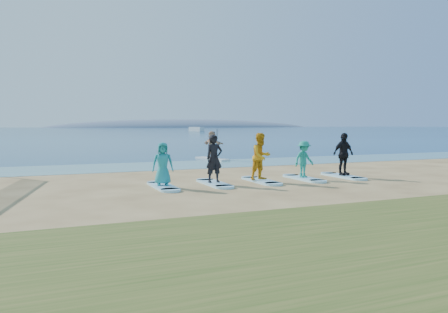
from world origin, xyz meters
name	(u,v)px	position (x,y,z in m)	size (l,w,h in m)	color
ground	(259,192)	(0.00, 0.00, 0.00)	(600.00, 600.00, 0.00)	tan
shallow_water	(174,165)	(0.00, 10.50, 0.01)	(600.00, 600.00, 0.00)	teal
ocean	(61,130)	(0.00, 160.00, 0.01)	(600.00, 600.00, 0.00)	navy
island_ridge	(187,127)	(95.00, 300.00, 0.00)	(220.00, 56.00, 18.00)	slate
paddleboard	(212,159)	(3.38, 13.19, 0.06)	(0.70, 3.00, 0.12)	silver
paddleboarder	(212,145)	(3.38, 13.19, 1.01)	(1.64, 0.52, 1.77)	tan
boat_offshore_b	(196,131)	(39.39, 119.64, 0.00)	(1.87, 5.86, 1.40)	silver
surfboard_0	(163,186)	(-2.83, 2.24, 0.04)	(0.70, 2.20, 0.09)	#A4E1FF
student_0	(163,164)	(-2.83, 2.24, 0.88)	(0.78, 0.51, 1.59)	teal
surfboard_1	(214,183)	(-0.79, 2.24, 0.04)	(0.70, 2.20, 0.09)	#A4E1FF
student_1	(214,159)	(-0.79, 2.24, 1.01)	(0.67, 0.44, 1.85)	black
surfboard_2	(261,181)	(1.25, 2.24, 0.04)	(0.70, 2.20, 0.09)	#A4E1FF
student_2	(261,156)	(1.25, 2.24, 1.04)	(0.92, 0.72, 1.90)	orange
surfboard_3	(304,178)	(3.29, 2.24, 0.04)	(0.70, 2.20, 0.09)	#A4E1FF
student_3	(304,159)	(3.29, 2.24, 0.86)	(1.00, 0.57, 1.54)	teal
surfboard_4	(343,176)	(5.33, 2.24, 0.04)	(0.70, 2.20, 0.09)	#A4E1FF
student_4	(343,154)	(5.33, 2.24, 1.03)	(1.10, 0.46, 1.87)	black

